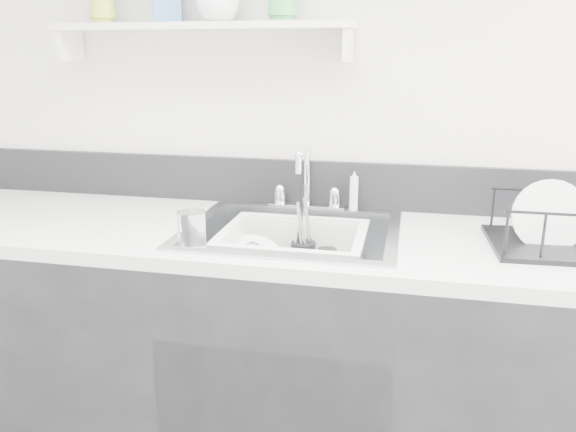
% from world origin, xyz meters
% --- Properties ---
extents(counter_run, '(3.20, 0.62, 0.92)m').
position_xyz_m(counter_run, '(0.00, 1.19, 0.46)').
color(counter_run, black).
rests_on(counter_run, ground).
extents(backsplash, '(3.20, 0.02, 0.16)m').
position_xyz_m(backsplash, '(0.00, 1.49, 1.00)').
color(backsplash, black).
rests_on(backsplash, counter_run).
extents(sink, '(0.64, 0.52, 0.20)m').
position_xyz_m(sink, '(0.00, 1.19, 0.83)').
color(sink, silver).
rests_on(sink, counter_run).
extents(faucet, '(0.26, 0.18, 0.23)m').
position_xyz_m(faucet, '(0.00, 1.44, 0.98)').
color(faucet, silver).
rests_on(faucet, counter_run).
extents(side_sprayer, '(0.03, 0.03, 0.14)m').
position_xyz_m(side_sprayer, '(0.16, 1.44, 0.99)').
color(side_sprayer, silver).
rests_on(side_sprayer, counter_run).
extents(wall_shelf, '(1.00, 0.16, 0.12)m').
position_xyz_m(wall_shelf, '(-0.35, 1.42, 1.51)').
color(wall_shelf, silver).
rests_on(wall_shelf, room_shell).
extents(wash_tub, '(0.49, 0.43, 0.17)m').
position_xyz_m(wash_tub, '(0.01, 1.19, 0.84)').
color(wash_tub, silver).
rests_on(wash_tub, sink).
extents(plate_stack, '(0.27, 0.26, 0.10)m').
position_xyz_m(plate_stack, '(-0.13, 1.17, 0.80)').
color(plate_stack, white).
rests_on(plate_stack, wash_tub).
extents(utensil_cup, '(0.08, 0.08, 0.27)m').
position_xyz_m(utensil_cup, '(0.03, 1.24, 0.83)').
color(utensil_cup, black).
rests_on(utensil_cup, wash_tub).
extents(ladle, '(0.31, 0.25, 0.08)m').
position_xyz_m(ladle, '(-0.07, 1.17, 0.81)').
color(ladle, silver).
rests_on(ladle, wash_tub).
extents(tumbler_in_tub, '(0.08, 0.08, 0.09)m').
position_xyz_m(tumbler_in_tub, '(0.10, 1.22, 0.81)').
color(tumbler_in_tub, white).
rests_on(tumbler_in_tub, wash_tub).
extents(tumbler_counter, '(0.10, 0.10, 0.11)m').
position_xyz_m(tumbler_counter, '(-0.23, 0.97, 0.97)').
color(tumbler_counter, white).
rests_on(tumbler_counter, counter_run).
extents(dish_rack, '(0.41, 0.32, 0.14)m').
position_xyz_m(dish_rack, '(0.77, 1.19, 0.99)').
color(dish_rack, black).
rests_on(dish_rack, counter_run).
extents(bowl_small, '(0.10, 0.10, 0.03)m').
position_xyz_m(bowl_small, '(0.06, 1.14, 0.78)').
color(bowl_small, white).
rests_on(bowl_small, wash_tub).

